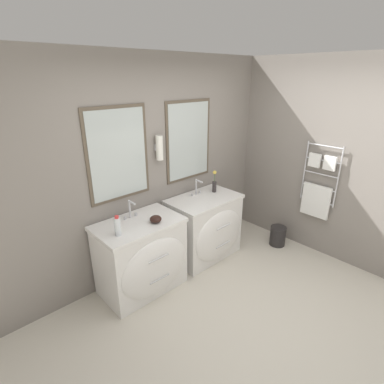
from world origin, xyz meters
The scene contains 11 objects.
ground_plane centered at (0.00, 0.00, 0.00)m, with size 16.00×16.00×0.00m, color beige.
wall_back centered at (0.00, 1.73, 1.31)m, with size 5.01×0.16×2.60m.
wall_right centered at (1.73, 0.76, 1.29)m, with size 0.13×3.56×2.60m.
vanity_left centered at (-0.57, 1.36, 0.43)m, with size 0.95×0.66×0.86m.
vanity_right centered at (0.45, 1.36, 0.43)m, with size 0.95×0.66×0.86m.
faucet_left centered at (-0.57, 1.54, 0.96)m, with size 0.17×0.13×0.21m.
faucet_right centered at (0.45, 1.54, 0.96)m, with size 0.17×0.13×0.21m.
toiletry_bottle centered at (-0.86, 1.30, 0.96)m, with size 0.06×0.06×0.21m.
amenity_bowl centered at (-0.42, 1.27, 0.90)m, with size 0.13×0.13×0.08m.
flower_vase centered at (0.70, 1.46, 0.98)m, with size 0.06×0.06×0.30m.
waste_bin centered at (1.43, 0.83, 0.15)m, with size 0.23×0.23×0.29m.
Camera 1 is at (-2.11, -1.12, 2.36)m, focal length 28.00 mm.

